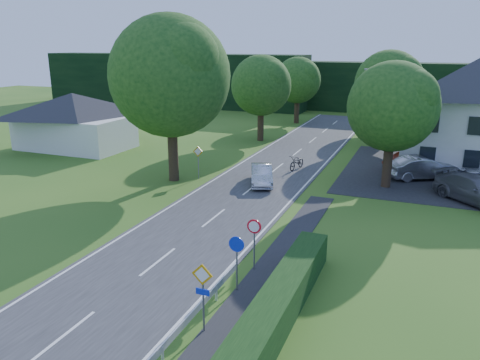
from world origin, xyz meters
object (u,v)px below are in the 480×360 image
at_px(parked_car_grey, 477,190).
at_px(parasol, 407,152).
at_px(streetlight, 387,119).
at_px(parked_car_silver_a, 422,168).
at_px(moving_car, 262,175).
at_px(parked_car_red, 415,161).
at_px(motorcycle, 297,162).

bearing_deg(parked_car_grey, parasol, 72.40).
height_order(streetlight, parked_car_silver_a, streetlight).
bearing_deg(parked_car_grey, streetlight, 103.85).
bearing_deg(moving_car, parked_car_red, 16.72).
height_order(streetlight, parasol, streetlight).
bearing_deg(moving_car, motorcycle, 54.52).
bearing_deg(parasol, motorcycle, -148.71).
bearing_deg(moving_car, parked_car_grey, -16.24).
height_order(motorcycle, parked_car_grey, parked_car_grey).
relative_size(streetlight, parasol, 3.53).
relative_size(moving_car, motorcycle, 1.93).
height_order(streetlight, moving_car, streetlight).
height_order(moving_car, parked_car_silver_a, parked_car_silver_a).
relative_size(parked_car_silver_a, parked_car_grey, 0.89).
bearing_deg(parked_car_grey, moving_car, 139.05).
bearing_deg(parked_car_red, parasol, 2.75).
distance_m(streetlight, parked_car_silver_a, 4.60).
bearing_deg(moving_car, parked_car_silver_a, 7.38).
xyz_separation_m(moving_car, parked_car_silver_a, (10.45, 5.67, 0.14)).
bearing_deg(motorcycle, streetlight, 10.83).
relative_size(streetlight, moving_car, 1.93).
relative_size(streetlight, parked_car_silver_a, 1.59).
distance_m(motorcycle, parked_car_grey, 13.03).
height_order(motorcycle, parked_car_red, parked_car_red).
relative_size(parked_car_grey, parasol, 2.50).
relative_size(streetlight, parked_car_grey, 1.41).
xyz_separation_m(moving_car, parked_car_red, (9.88, 7.67, 0.13)).
xyz_separation_m(moving_car, parasol, (9.18, 9.67, 0.34)).
bearing_deg(moving_car, parasol, 25.38).
height_order(parked_car_grey, parasol, parasol).
xyz_separation_m(parked_car_red, parked_car_grey, (3.86, -6.50, 0.01)).
height_order(moving_car, parasol, parasol).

